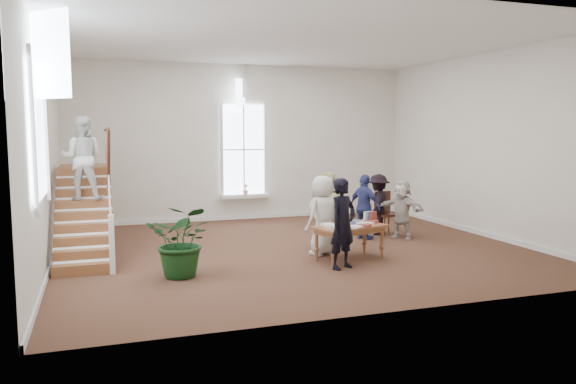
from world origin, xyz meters
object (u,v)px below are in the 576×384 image
object	(u,v)px
elderly_woman	(323,215)
police_officer	(343,224)
woman_cluster_b	(378,204)
library_table	(350,229)
woman_cluster_a	(365,207)
person_yellow	(327,211)
woman_cluster_c	(402,209)
floor_plant	(183,241)
side_chair	(385,210)

from	to	relation	value
elderly_woman	police_officer	bearing A→B (deg)	59.90
elderly_woman	woman_cluster_b	world-z (taller)	elderly_woman
library_table	woman_cluster_a	size ratio (longest dim) A/B	1.04
elderly_woman	person_yellow	size ratio (longest dim) A/B	0.99
police_officer	woman_cluster_a	world-z (taller)	police_officer
woman_cluster_b	woman_cluster_c	size ratio (longest dim) A/B	1.07
police_officer	floor_plant	size ratio (longest dim) A/B	1.31
woman_cluster_c	library_table	bearing A→B (deg)	-78.98
police_officer	woman_cluster_a	xyz separation A→B (m)	(1.68, 2.45, -0.08)
woman_cluster_b	floor_plant	size ratio (longest dim) A/B	1.16
side_chair	person_yellow	bearing A→B (deg)	-156.14
woman_cluster_a	woman_cluster_b	world-z (taller)	woman_cluster_a
police_officer	floor_plant	bearing A→B (deg)	146.62
person_yellow	woman_cluster_b	distance (m)	2.20
woman_cluster_a	floor_plant	distance (m)	5.08
library_table	floor_plant	size ratio (longest dim) A/B	1.24
floor_plant	side_chair	distance (m)	6.01
library_table	woman_cluster_a	distance (m)	2.18
floor_plant	person_yellow	bearing A→B (deg)	22.33
elderly_woman	library_table	bearing A→B (deg)	94.64
person_yellow	floor_plant	world-z (taller)	person_yellow
woman_cluster_a	woman_cluster_b	distance (m)	0.75
person_yellow	side_chair	bearing A→B (deg)	171.17
woman_cluster_c	person_yellow	bearing A→B (deg)	-102.94
elderly_woman	floor_plant	world-z (taller)	elderly_woman
police_officer	woman_cluster_b	xyz separation A→B (m)	(2.28, 2.90, -0.10)
person_yellow	elderly_woman	bearing A→B (deg)	20.73
library_table	elderly_woman	xyz separation A→B (m)	(-0.35, 0.60, 0.22)
library_table	police_officer	distance (m)	0.83
woman_cluster_a	woman_cluster_c	world-z (taller)	woman_cluster_a
police_officer	side_chair	bearing A→B (deg)	23.46
elderly_woman	woman_cluster_c	bearing A→B (deg)	176.38
person_yellow	library_table	bearing A→B (deg)	54.15
woman_cluster_a	floor_plant	xyz separation A→B (m)	(-4.63, -2.08, -0.13)
woman_cluster_a	floor_plant	size ratio (longest dim) A/B	1.19
police_officer	person_yellow	world-z (taller)	police_officer
side_chair	woman_cluster_c	bearing A→B (deg)	-87.86
elderly_woman	woman_cluster_c	xyz separation A→B (m)	(2.48, 1.00, -0.12)
elderly_woman	person_yellow	bearing A→B (deg)	-146.49
elderly_woman	woman_cluster_c	distance (m)	2.67
library_table	person_yellow	world-z (taller)	person_yellow
woman_cluster_b	floor_plant	bearing A→B (deg)	-22.72
library_table	side_chair	xyz separation A→B (m)	(2.04, 2.28, -0.01)
woman_cluster_b	side_chair	xyz separation A→B (m)	(0.21, 0.03, -0.16)
woman_cluster_a	police_officer	bearing A→B (deg)	122.14
woman_cluster_c	floor_plant	size ratio (longest dim) A/B	1.09
police_officer	woman_cluster_a	bearing A→B (deg)	29.33
library_table	woman_cluster_b	world-z (taller)	woman_cluster_b
police_officer	person_yellow	size ratio (longest dim) A/B	1.01
elderly_woman	side_chair	distance (m)	2.93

